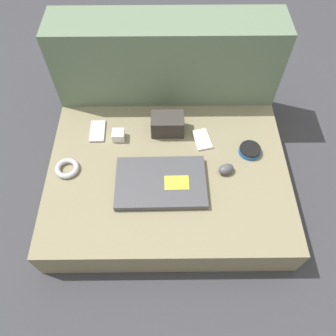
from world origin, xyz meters
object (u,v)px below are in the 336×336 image
object	(u,v)px
computer_mouse	(226,169)
charger_brick	(118,135)
phone_silver	(202,139)
laptop	(161,182)
speaker_puck	(250,150)
phone_black	(98,131)
camera_pouch	(168,124)

from	to	relation	value
computer_mouse	charger_brick	size ratio (longest dim) A/B	1.48
phone_silver	charger_brick	bearing A→B (deg)	165.14
laptop	charger_brick	world-z (taller)	charger_brick
computer_mouse	laptop	bearing A→B (deg)	167.91
speaker_puck	charger_brick	size ratio (longest dim) A/B	1.75
computer_mouse	phone_black	bearing A→B (deg)	133.94
laptop	computer_mouse	world-z (taller)	computer_mouse
phone_black	camera_pouch	size ratio (longest dim) A/B	0.86
phone_black	charger_brick	distance (m)	0.10
laptop	speaker_puck	bearing A→B (deg)	21.86
speaker_puck	phone_silver	xyz separation A→B (m)	(-0.19, 0.06, -0.01)
camera_pouch	charger_brick	xyz separation A→B (m)	(-0.20, -0.04, -0.02)
phone_black	camera_pouch	distance (m)	0.30
camera_pouch	charger_brick	size ratio (longest dim) A/B	2.74
phone_silver	phone_black	world-z (taller)	same
charger_brick	camera_pouch	bearing A→B (deg)	10.69
speaker_puck	charger_brick	xyz separation A→B (m)	(-0.53, 0.08, 0.01)
camera_pouch	speaker_puck	bearing A→B (deg)	-19.63
charger_brick	speaker_puck	bearing A→B (deg)	-8.28
laptop	phone_black	bearing A→B (deg)	135.19
laptop	computer_mouse	distance (m)	0.25
laptop	phone_black	world-z (taller)	laptop
phone_black	charger_brick	bearing A→B (deg)	-22.28
speaker_puck	camera_pouch	bearing A→B (deg)	160.37
laptop	phone_black	size ratio (longest dim) A/B	2.94
computer_mouse	speaker_puck	size ratio (longest dim) A/B	0.85
phone_silver	charger_brick	distance (m)	0.34
charger_brick	phone_black	bearing A→B (deg)	159.24
computer_mouse	speaker_puck	xyz separation A→B (m)	(0.11, 0.09, -0.01)
phone_black	charger_brick	xyz separation A→B (m)	(0.09, -0.03, 0.01)
camera_pouch	phone_silver	bearing A→B (deg)	-20.59
laptop	computer_mouse	size ratio (longest dim) A/B	4.64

